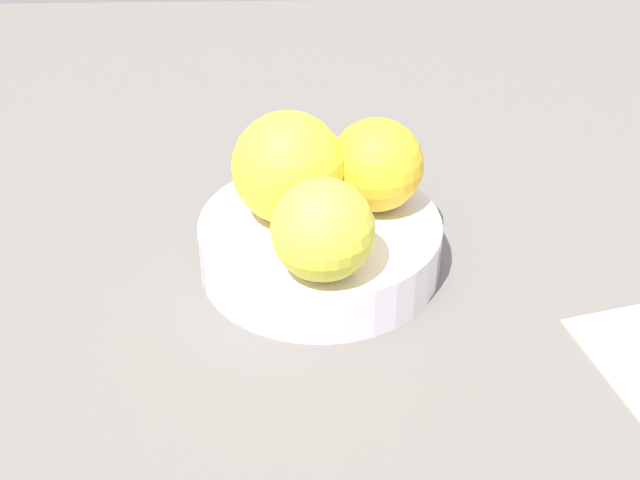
% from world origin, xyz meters
% --- Properties ---
extents(ground_plane, '(1.10, 1.10, 0.02)m').
position_xyz_m(ground_plane, '(0.00, 0.00, -0.01)').
color(ground_plane, '#66605B').
extents(fruit_bowl, '(0.18, 0.18, 0.04)m').
position_xyz_m(fruit_bowl, '(0.00, 0.00, 0.02)').
color(fruit_bowl, silver).
rests_on(fruit_bowl, ground_plane).
extents(orange_in_bowl_0, '(0.08, 0.08, 0.08)m').
position_xyz_m(orange_in_bowl_0, '(0.02, -0.01, 0.08)').
color(orange_in_bowl_0, yellow).
rests_on(orange_in_bowl_0, fruit_bowl).
extents(orange_in_bowl_1, '(0.07, 0.07, 0.07)m').
position_xyz_m(orange_in_bowl_1, '(-0.04, -0.02, 0.07)').
color(orange_in_bowl_1, yellow).
rests_on(orange_in_bowl_1, fruit_bowl).
extents(orange_in_bowl_2, '(0.07, 0.07, 0.07)m').
position_xyz_m(orange_in_bowl_2, '(-0.00, 0.06, 0.07)').
color(orange_in_bowl_2, yellow).
rests_on(orange_in_bowl_2, fruit_bowl).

